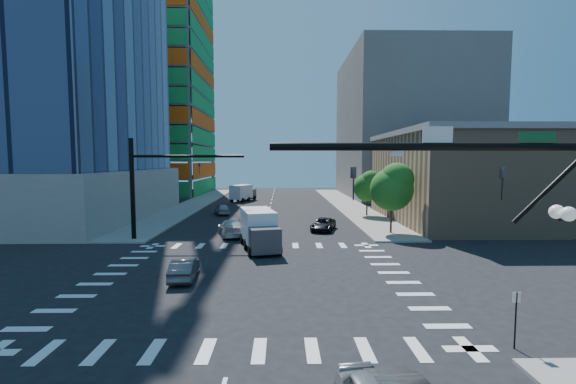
{
  "coord_description": "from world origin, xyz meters",
  "views": [
    {
      "loc": [
        1.86,
        -22.96,
        7.12
      ],
      "look_at": [
        2.36,
        8.0,
        4.63
      ],
      "focal_mm": 24.0,
      "sensor_mm": 36.0,
      "label": 1
    }
  ],
  "objects": [
    {
      "name": "no_parking_sign",
      "position": [
        10.7,
        -9.0,
        1.38
      ],
      "size": [
        0.3,
        0.06,
        2.2
      ],
      "color": "black",
      "rests_on": "ground"
    },
    {
      "name": "box_truck_far",
      "position": [
        -4.93,
        45.25,
        1.3
      ],
      "size": [
        4.37,
        6.08,
        2.93
      ],
      "rotation": [
        0.0,
        0.0,
        2.74
      ],
      "color": "black",
      "rests_on": "ground"
    },
    {
      "name": "car_sb_mid",
      "position": [
        -6.1,
        27.96,
        0.71
      ],
      "size": [
        2.84,
        4.45,
        1.41
      ],
      "primitive_type": "imported",
      "rotation": [
        0.0,
        0.0,
        3.45
      ],
      "color": "gray",
      "rests_on": "ground"
    },
    {
      "name": "ground",
      "position": [
        0.0,
        0.0,
        0.0
      ],
      "size": [
        160.0,
        160.0,
        0.0
      ],
      "primitive_type": "plane",
      "color": "black",
      "rests_on": "ground"
    },
    {
      "name": "tree_north",
      "position": [
        12.93,
        25.9,
        3.99
      ],
      "size": [
        3.54,
        3.52,
        5.78
      ],
      "color": "#382316",
      "rests_on": "sidewalk_ne"
    },
    {
      "name": "signal_mast_nw",
      "position": [
        -10.0,
        11.5,
        5.49
      ],
      "size": [
        10.2,
        0.4,
        9.0
      ],
      "color": "black",
      "rests_on": "sidewalk_nw"
    },
    {
      "name": "tree_south",
      "position": [
        12.63,
        13.9,
        4.69
      ],
      "size": [
        4.16,
        4.16,
        6.82
      ],
      "color": "#382316",
      "rests_on": "sidewalk_ne"
    },
    {
      "name": "sidewalk_ne",
      "position": [
        12.5,
        40.0,
        0.07
      ],
      "size": [
        5.0,
        60.0,
        0.15
      ],
      "primitive_type": "cube",
      "color": "gray",
      "rests_on": "ground"
    },
    {
      "name": "car_nb_far",
      "position": [
        6.12,
        16.12,
        0.63
      ],
      "size": [
        3.27,
        4.97,
        1.27
      ],
      "primitive_type": "imported",
      "rotation": [
        0.0,
        0.0,
        -0.27
      ],
      "color": "black",
      "rests_on": "ground"
    },
    {
      "name": "sidewalk_nw",
      "position": [
        -12.5,
        40.0,
        0.07
      ],
      "size": [
        5.0,
        60.0,
        0.15
      ],
      "primitive_type": "cube",
      "color": "gray",
      "rests_on": "ground"
    },
    {
      "name": "signal_mast_se",
      "position": [
        10.6,
        -11.5,
        5.01
      ],
      "size": [
        10.51,
        2.48,
        9.0
      ],
      "color": "black",
      "rests_on": "sidewalk_se"
    },
    {
      "name": "road_markings",
      "position": [
        0.0,
        0.0,
        0.01
      ],
      "size": [
        20.0,
        20.0,
        0.01
      ],
      "primitive_type": "cube",
      "color": "silver",
      "rests_on": "ground"
    },
    {
      "name": "box_truck_near",
      "position": [
        0.09,
        7.65,
        1.38
      ],
      "size": [
        3.79,
        6.36,
        3.12
      ],
      "rotation": [
        0.0,
        0.0,
        0.22
      ],
      "color": "black",
      "rests_on": "ground"
    },
    {
      "name": "bg_building_ne",
      "position": [
        27.0,
        55.0,
        14.0
      ],
      "size": [
        24.0,
        30.0,
        28.0
      ],
      "primitive_type": "cube",
      "color": "#625C58",
      "rests_on": "ground"
    },
    {
      "name": "car_sb_cross",
      "position": [
        -4.06,
        -0.08,
        0.64
      ],
      "size": [
        1.68,
        3.98,
        1.28
      ],
      "primitive_type": "imported",
      "rotation": [
        0.0,
        0.0,
        3.23
      ],
      "color": "#4A4B4F",
      "rests_on": "ground"
    },
    {
      "name": "construction_building",
      "position": [
        -27.41,
        61.93,
        24.61
      ],
      "size": [
        25.16,
        34.5,
        70.6
      ],
      "color": "slate",
      "rests_on": "ground"
    },
    {
      "name": "commercial_building",
      "position": [
        25.0,
        22.0,
        5.31
      ],
      "size": [
        20.5,
        22.5,
        10.6
      ],
      "color": "#9D7C5B",
      "rests_on": "ground"
    },
    {
      "name": "car_sb_near",
      "position": [
        -2.98,
        13.37,
        0.77
      ],
      "size": [
        3.5,
        5.67,
        1.53
      ],
      "primitive_type": "imported",
      "rotation": [
        0.0,
        0.0,
        3.42
      ],
      "color": "beige",
      "rests_on": "ground"
    }
  ]
}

